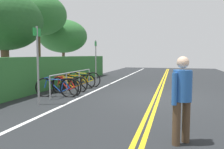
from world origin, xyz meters
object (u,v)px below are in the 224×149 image
at_px(bicycle_1, 66,86).
at_px(bicycle_4, 84,79).
at_px(tree_far_right, 38,15).
at_px(bicycle_2, 70,84).
at_px(bicycle_3, 77,81).
at_px(pedestrian, 182,95).
at_px(sign_post_far, 96,58).
at_px(bicycle_0, 57,87).
at_px(tree_mid, 4,21).
at_px(bike_rack, 73,77).
at_px(tree_extra, 63,36).
at_px(sign_post_near, 38,58).

height_order(bicycle_1, bicycle_4, bicycle_4).
bearing_deg(tree_far_right, bicycle_2, -130.51).
height_order(bicycle_1, bicycle_3, bicycle_1).
distance_m(pedestrian, sign_post_far, 8.34).
relative_size(pedestrian, sign_post_far, 0.66).
relative_size(bicycle_0, bicycle_4, 0.94).
distance_m(bicycle_2, pedestrian, 6.56).
bearing_deg(bicycle_4, bicycle_0, -177.72).
bearing_deg(tree_mid, bicycle_4, -54.84).
height_order(bike_rack, bicycle_3, bike_rack).
xyz_separation_m(bicycle_2, tree_far_right, (2.94, 3.44, 3.60)).
xyz_separation_m(bike_rack, pedestrian, (-4.80, -4.35, 0.27)).
height_order(bicycle_2, pedestrian, pedestrian).
relative_size(tree_mid, tree_extra, 1.05).
bearing_deg(tree_mid, bicycle_0, -105.41).
xyz_separation_m(sign_post_near, tree_far_right, (5.63, 3.68, 2.46)).
bearing_deg(bicycle_0, bicycle_3, 3.51).
height_order(bike_rack, tree_extra, tree_extra).
height_order(bicycle_2, bicycle_3, bicycle_3).
distance_m(bicycle_4, tree_mid, 4.42).
distance_m(bicycle_4, pedestrian, 7.70).
bearing_deg(bicycle_2, pedestrian, -136.64).
xyz_separation_m(bicycle_1, tree_mid, (0.19, 3.03, 2.70)).
relative_size(bicycle_4, tree_far_right, 0.35).
height_order(bicycle_4, sign_post_far, sign_post_far).
xyz_separation_m(bicycle_4, tree_extra, (4.54, 3.46, 2.56)).
distance_m(bicycle_2, bicycle_4, 1.49).
bearing_deg(tree_extra, bike_rack, -149.09).
bearing_deg(bicycle_1, tree_mid, 86.37).
height_order(bicycle_4, tree_mid, tree_mid).
bearing_deg(tree_far_right, sign_post_far, -97.24).
bearing_deg(bicycle_0, pedestrian, -127.99).
bearing_deg(bike_rack, sign_post_far, -4.53).
bearing_deg(sign_post_far, bicycle_3, 169.07).
bearing_deg(bike_rack, bicycle_2, 109.77).
xyz_separation_m(bicycle_3, tree_mid, (-1.31, 2.86, 2.70)).
bearing_deg(sign_post_near, sign_post_far, -1.04).
height_order(bicycle_2, tree_extra, tree_extra).
height_order(bike_rack, tree_far_right, tree_far_right).
relative_size(bicycle_1, tree_extra, 0.39).
distance_m(bicycle_0, bicycle_2, 1.36).
bearing_deg(tree_extra, bicycle_4, -142.64).
xyz_separation_m(bicycle_2, sign_post_near, (-2.69, -0.24, 1.14)).
distance_m(bike_rack, bicycle_1, 0.82).
bearing_deg(bicycle_0, tree_extra, 25.84).
relative_size(bicycle_2, tree_extra, 0.43).
distance_m(bicycle_2, tree_extra, 7.41).
relative_size(bicycle_0, sign_post_far, 0.72).
distance_m(bicycle_3, tree_extra, 6.80).
height_order(bike_rack, pedestrian, pedestrian).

